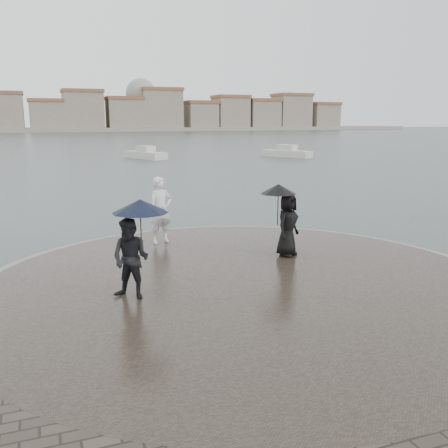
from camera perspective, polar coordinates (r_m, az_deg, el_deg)
name	(u,v)px	position (r m, az deg, el deg)	size (l,w,h in m)	color
ground	(326,366)	(8.73, 11.63, -15.61)	(400.00, 400.00, 0.00)	#2B3835
kerb_ring	(244,290)	(11.51, 2.30, -7.56)	(12.50, 12.50, 0.32)	gray
quay_tip	(244,289)	(11.50, 2.31, -7.46)	(11.90, 11.90, 0.36)	#2D261E
statue	(161,210)	(14.89, -7.24, 1.59)	(0.72, 0.47, 1.97)	silver
visitor_left	(134,243)	(10.34, -10.29, -2.12)	(1.35, 1.18, 2.04)	black
visitor_right	(285,216)	(13.44, 7.02, 0.89)	(1.23, 1.04, 1.95)	black
far_skyline	(24,113)	(167.21, -21.84, 11.66)	(260.00, 20.00, 37.00)	gray
boats	(155,159)	(46.15, -7.89, 7.33)	(35.24, 19.73, 1.50)	beige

